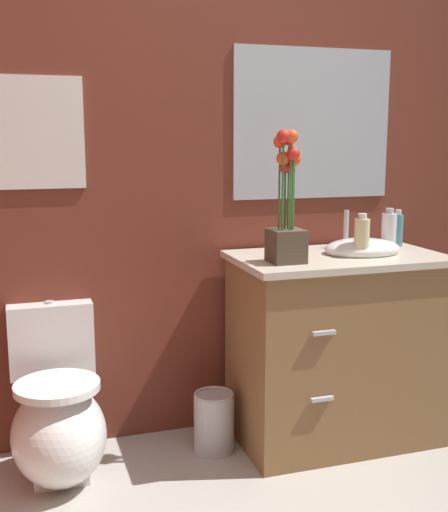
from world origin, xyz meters
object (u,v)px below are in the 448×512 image
Objects in this scene: hand_wash_bottle at (362,237)px; wall_mirror at (313,124)px; flower_vase at (287,213)px; vanity_cabinet at (336,345)px; trash_bin at (214,421)px; toilet at (58,420)px; wall_poster at (41,133)px; soap_bottle at (389,232)px; lotion_bottle at (398,230)px.

hand_wash_bottle is 0.62m from wall_mirror.
flower_vase is at bearing -178.33° from hand_wash_bottle.
vanity_cabinet is 1.05m from wall_mirror.
hand_wash_bottle is at bearing -10.73° from trash_bin.
wall_poster is (0.00, 0.27, 1.16)m from toilet.
soap_bottle is 1.17m from trash_bin.
lotion_bottle is at bearing 4.95° from trash_bin.
lotion_bottle is at bearing 33.27° from hand_wash_bottle.
trash_bin is at bearing -20.57° from wall_poster.
toilet is 3.59× the size of hand_wash_bottle.
hand_wash_bottle is 1.44m from wall_poster.
wall_mirror is (1.25, 0.27, 1.21)m from toilet.
lotion_bottle is 0.92× the size of hand_wash_bottle.
flower_vase is 1.08m from wall_poster.
flower_vase reaches higher than hand_wash_bottle.
flower_vase is at bearing -22.03° from wall_poster.
soap_bottle is 1.05× the size of hand_wash_bottle.
trash_bin is (-0.28, 0.13, -0.94)m from flower_vase.
wall_poster is (-1.63, 0.17, 0.46)m from lotion_bottle.
vanity_cabinet reaches higher than lotion_bottle.
wall_mirror reaches higher than vanity_cabinet.
vanity_cabinet is 0.66m from trash_bin.
soap_bottle is at bearing -48.74° from wall_mirror.
lotion_bottle is at bearing -6.00° from wall_poster.
lotion_bottle is 0.38× the size of wall_poster.
wall_mirror reaches higher than toilet.
hand_wash_bottle is at bearing -146.73° from lotion_bottle.
toilet is 1.19m from wall_poster.
hand_wash_bottle is at bearing -51.43° from vanity_cabinet.
toilet is 1.78m from lotion_bottle.
soap_bottle is at bearing -0.86° from toilet.
flower_vase is 1.18× the size of wall_poster.
wall_mirror is (-0.38, 0.17, 0.50)m from lotion_bottle.
toilet is 0.86× the size of wall_mirror.
vanity_cabinet is 0.52m from hand_wash_bottle.
hand_wash_bottle is 1.05m from trash_bin.
flower_vase reaches higher than vanity_cabinet.
wall_mirror is at bearing 100.17° from hand_wash_bottle.
wall_poster is at bearing 159.43° from trash_bin.
soap_bottle is 0.62m from wall_mirror.
vanity_cabinet reaches higher than trash_bin.
flower_vase is 0.61m from wall_mirror.
wall_mirror is at bearing 52.46° from flower_vase.
flower_vase is at bearing -7.06° from toilet.
flower_vase is 0.57m from soap_bottle.
wall_poster is at bearing 90.00° from toilet.
toilet is 1.27m from flower_vase.
toilet is at bearing -176.60° from lotion_bottle.
flower_vase is at bearing -170.17° from soap_bottle.
trash_bin is (0.68, 0.01, -0.11)m from toilet.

